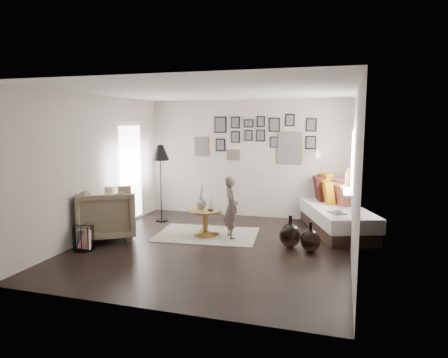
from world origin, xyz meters
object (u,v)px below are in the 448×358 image
(pedestal_table, at_px, (205,224))
(demijohn_large, at_px, (290,235))
(floor_lamp, at_px, (160,155))
(child, at_px, (231,207))
(armchair, at_px, (106,214))
(demijohn_small, at_px, (311,240))
(vase, at_px, (201,202))
(daybed, at_px, (337,214))
(magazine_basket, at_px, (84,238))

(pedestal_table, relative_size, demijohn_large, 1.15)
(pedestal_table, height_order, demijohn_large, demijohn_large)
(floor_lamp, distance_m, child, 2.13)
(armchair, distance_m, demijohn_small, 3.64)
(armchair, xyz_separation_m, floor_lamp, (0.38, 1.48, 0.95))
(demijohn_large, relative_size, child, 0.48)
(pedestal_table, bearing_deg, floor_lamp, 147.65)
(vase, xyz_separation_m, child, (0.58, -0.01, -0.06))
(pedestal_table, distance_m, daybed, 2.59)
(magazine_basket, distance_m, child, 2.58)
(pedestal_table, bearing_deg, demijohn_small, -10.80)
(daybed, height_order, child, child)
(vase, height_order, demijohn_small, vase)
(vase, height_order, floor_lamp, floor_lamp)
(daybed, relative_size, floor_lamp, 1.43)
(magazine_basket, bearing_deg, vase, 41.25)
(magazine_basket, bearing_deg, floor_lamp, 80.28)
(pedestal_table, xyz_separation_m, demijohn_large, (1.61, -0.25, -0.02))
(child, bearing_deg, daybed, -93.02)
(armchair, relative_size, demijohn_large, 1.83)
(armchair, xyz_separation_m, demijohn_large, (3.27, 0.42, -0.25))
(vase, relative_size, magazine_basket, 1.09)
(daybed, bearing_deg, pedestal_table, -175.14)
(vase, distance_m, floor_lamp, 1.64)
(floor_lamp, relative_size, demijohn_small, 3.27)
(vase, relative_size, floor_lamp, 0.28)
(magazine_basket, relative_size, demijohn_small, 0.83)
(demijohn_small, distance_m, child, 1.55)
(daybed, xyz_separation_m, child, (-1.84, -1.09, 0.24))
(armchair, distance_m, child, 2.27)
(daybed, height_order, armchair, daybed)
(daybed, relative_size, armchair, 2.31)
(demijohn_small, bearing_deg, daybed, 75.25)
(armchair, distance_m, demijohn_large, 3.30)
(pedestal_table, bearing_deg, child, 1.06)
(demijohn_small, bearing_deg, pedestal_table, 169.20)
(armchair, xyz_separation_m, child, (2.16, 0.68, 0.11))
(demijohn_small, bearing_deg, magazine_basket, -164.70)
(floor_lamp, height_order, demijohn_small, floor_lamp)
(daybed, relative_size, demijohn_large, 4.24)
(vase, distance_m, demijohn_small, 2.12)
(armchair, relative_size, child, 0.88)
(armchair, bearing_deg, child, -106.48)
(floor_lamp, bearing_deg, child, -24.20)
(pedestal_table, xyz_separation_m, demijohn_small, (1.96, -0.37, -0.04))
(magazine_basket, xyz_separation_m, demijohn_small, (3.61, 0.99, -0.02))
(armchair, bearing_deg, magazine_basket, 146.56)
(demijohn_large, bearing_deg, vase, 170.80)
(vase, bearing_deg, pedestal_table, -14.04)
(armchair, relative_size, floor_lamp, 0.62)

